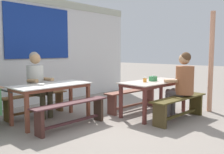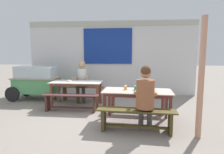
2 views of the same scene
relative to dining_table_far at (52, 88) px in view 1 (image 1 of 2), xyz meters
The scene contains 14 objects.
ground_plane 1.49m from the dining_table_far, 49.37° to the right, with size 40.00×40.00×0.00m, color gray.
backdrop_wall 2.07m from the dining_table_far, 62.78° to the left, with size 6.24×0.23×2.74m.
dining_table_far is the anchor object (origin of this frame).
dining_table_near 2.10m from the dining_table_far, 34.07° to the right, with size 1.60×0.83×0.72m.
bench_far_back 0.70m from the dining_table_far, 89.37° to the left, with size 1.44×0.27×0.46m.
bench_far_front 0.70m from the dining_table_far, 90.63° to the right, with size 1.53×0.27×0.46m.
bench_near_back 1.90m from the dining_table_far, 17.66° to the right, with size 1.55×0.37×0.46m.
bench_near_front 2.49m from the dining_table_far, 46.43° to the right, with size 1.58×0.42×0.46m.
person_near_front 2.57m from the dining_table_far, 42.93° to the right, with size 0.50×0.57×1.33m.
person_center_facing 0.56m from the dining_table_far, 87.34° to the left, with size 0.47×0.58×1.34m.
tissue_box 2.10m from the dining_table_far, 33.22° to the right, with size 0.16×0.11×0.12m.
condiment_jar 1.86m from the dining_table_far, 37.32° to the right, with size 0.07×0.07×0.10m.
soup_bowl 0.24m from the dining_table_far, behind, with size 0.13×0.13×0.04m, color silver.
wooden_support_post 3.48m from the dining_table_far, 34.35° to the right, with size 0.11×0.11×2.22m, color tan.
Camera 1 is at (-3.57, -2.96, 1.34)m, focal length 39.66 mm.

